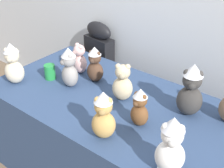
{
  "coord_description": "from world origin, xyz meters",
  "views": [
    {
      "loc": [
        1.09,
        -1.12,
        1.87
      ],
      "look_at": [
        0.0,
        0.25,
        0.84
      ],
      "focal_mm": 50.32,
      "sensor_mm": 36.0,
      "label": 1
    }
  ],
  "objects_px": {
    "teddy_bear_snow": "(171,146)",
    "teddy_bear_ash": "(69,68)",
    "display_table": "(112,141)",
    "instrument_case": "(100,71)",
    "teddy_bear_blush": "(80,59)",
    "party_cup_green": "(50,72)",
    "teddy_bear_cocoa": "(95,65)",
    "teddy_bear_charcoal": "(191,91)",
    "teddy_bear_chestnut": "(140,108)",
    "teddy_bear_cream": "(13,64)",
    "teddy_bear_honey": "(103,116)",
    "teddy_bear_sand": "(123,83)"
  },
  "relations": [
    {
      "from": "teddy_bear_blush",
      "to": "instrument_case",
      "type": "bearing_deg",
      "value": 130.15
    },
    {
      "from": "display_table",
      "to": "teddy_bear_ash",
      "type": "bearing_deg",
      "value": -172.94
    },
    {
      "from": "instrument_case",
      "to": "teddy_bear_snow",
      "type": "height_order",
      "value": "teddy_bear_snow"
    },
    {
      "from": "teddy_bear_blush",
      "to": "party_cup_green",
      "type": "height_order",
      "value": "teddy_bear_blush"
    },
    {
      "from": "display_table",
      "to": "teddy_bear_cocoa",
      "type": "xyz_separation_m",
      "value": [
        -0.25,
        0.12,
        0.49
      ]
    },
    {
      "from": "teddy_bear_cream",
      "to": "instrument_case",
      "type": "bearing_deg",
      "value": 53.76
    },
    {
      "from": "teddy_bear_cream",
      "to": "teddy_bear_ash",
      "type": "height_order",
      "value": "teddy_bear_cream"
    },
    {
      "from": "teddy_bear_blush",
      "to": "teddy_bear_cream",
      "type": "distance_m",
      "value": 0.48
    },
    {
      "from": "instrument_case",
      "to": "teddy_bear_ash",
      "type": "bearing_deg",
      "value": -59.5
    },
    {
      "from": "teddy_bear_cream",
      "to": "teddy_bear_snow",
      "type": "height_order",
      "value": "teddy_bear_snow"
    },
    {
      "from": "teddy_bear_blush",
      "to": "teddy_bear_cocoa",
      "type": "height_order",
      "value": "teddy_bear_cocoa"
    },
    {
      "from": "teddy_bear_cream",
      "to": "teddy_bear_honey",
      "type": "bearing_deg",
      "value": -35.74
    },
    {
      "from": "teddy_bear_chestnut",
      "to": "party_cup_green",
      "type": "height_order",
      "value": "teddy_bear_chestnut"
    },
    {
      "from": "teddy_bear_blush",
      "to": "teddy_bear_chestnut",
      "type": "relative_size",
      "value": 0.95
    },
    {
      "from": "teddy_bear_honey",
      "to": "party_cup_green",
      "type": "height_order",
      "value": "teddy_bear_honey"
    },
    {
      "from": "party_cup_green",
      "to": "teddy_bear_chestnut",
      "type": "bearing_deg",
      "value": -3.37
    },
    {
      "from": "teddy_bear_cocoa",
      "to": "teddy_bear_sand",
      "type": "bearing_deg",
      "value": -25.54
    },
    {
      "from": "teddy_bear_charcoal",
      "to": "teddy_bear_cocoa",
      "type": "bearing_deg",
      "value": 158.89
    },
    {
      "from": "teddy_bear_cream",
      "to": "teddy_bear_cocoa",
      "type": "height_order",
      "value": "teddy_bear_cream"
    },
    {
      "from": "teddy_bear_cream",
      "to": "teddy_bear_snow",
      "type": "xyz_separation_m",
      "value": [
        1.3,
        -0.06,
        0.01
      ]
    },
    {
      "from": "instrument_case",
      "to": "teddy_bear_charcoal",
      "type": "distance_m",
      "value": 1.23
    },
    {
      "from": "teddy_bear_cocoa",
      "to": "instrument_case",
      "type": "bearing_deg",
      "value": 116.0
    },
    {
      "from": "teddy_bear_cocoa",
      "to": "teddy_bear_charcoal",
      "type": "height_order",
      "value": "teddy_bear_charcoal"
    },
    {
      "from": "teddy_bear_honey",
      "to": "party_cup_green",
      "type": "relative_size",
      "value": 2.69
    },
    {
      "from": "teddy_bear_charcoal",
      "to": "teddy_bear_chestnut",
      "type": "relative_size",
      "value": 1.4
    },
    {
      "from": "display_table",
      "to": "teddy_bear_charcoal",
      "type": "height_order",
      "value": "teddy_bear_charcoal"
    },
    {
      "from": "teddy_bear_blush",
      "to": "teddy_bear_charcoal",
      "type": "bearing_deg",
      "value": 18.6
    },
    {
      "from": "teddy_bear_ash",
      "to": "party_cup_green",
      "type": "xyz_separation_m",
      "value": [
        -0.19,
        -0.02,
        -0.09
      ]
    },
    {
      "from": "instrument_case",
      "to": "party_cup_green",
      "type": "relative_size",
      "value": 8.77
    },
    {
      "from": "teddy_bear_blush",
      "to": "teddy_bear_honey",
      "type": "xyz_separation_m",
      "value": [
        0.63,
        -0.47,
        0.03
      ]
    },
    {
      "from": "teddy_bear_cocoa",
      "to": "teddy_bear_chestnut",
      "type": "relative_size",
      "value": 1.1
    },
    {
      "from": "display_table",
      "to": "teddy_bear_blush",
      "type": "distance_m",
      "value": 0.65
    },
    {
      "from": "teddy_bear_snow",
      "to": "teddy_bear_sand",
      "type": "relative_size",
      "value": 1.22
    },
    {
      "from": "teddy_bear_cocoa",
      "to": "teddy_bear_honey",
      "type": "xyz_separation_m",
      "value": [
        0.45,
        -0.44,
        0.01
      ]
    },
    {
      "from": "teddy_bear_snow",
      "to": "teddy_bear_honey",
      "type": "xyz_separation_m",
      "value": [
        -0.41,
        -0.0,
        -0.01
      ]
    },
    {
      "from": "teddy_bear_snow",
      "to": "teddy_bear_ash",
      "type": "bearing_deg",
      "value": 136.49
    },
    {
      "from": "teddy_bear_snow",
      "to": "teddy_bear_sand",
      "type": "xyz_separation_m",
      "value": [
        -0.56,
        0.37,
        -0.03
      ]
    },
    {
      "from": "teddy_bear_charcoal",
      "to": "teddy_bear_cream",
      "type": "bearing_deg",
      "value": 175.32
    },
    {
      "from": "instrument_case",
      "to": "teddy_bear_cocoa",
      "type": "relative_size",
      "value": 3.56
    },
    {
      "from": "teddy_bear_ash",
      "to": "teddy_bear_chestnut",
      "type": "bearing_deg",
      "value": 17.72
    },
    {
      "from": "teddy_bear_cocoa",
      "to": "display_table",
      "type": "bearing_deg",
      "value": -37.38
    },
    {
      "from": "teddy_bear_cream",
      "to": "party_cup_green",
      "type": "relative_size",
      "value": 2.8
    },
    {
      "from": "teddy_bear_cocoa",
      "to": "teddy_bear_sand",
      "type": "height_order",
      "value": "teddy_bear_cocoa"
    },
    {
      "from": "teddy_bear_cocoa",
      "to": "teddy_bear_cream",
      "type": "bearing_deg",
      "value": -150.92
    },
    {
      "from": "teddy_bear_snow",
      "to": "teddy_bear_honey",
      "type": "height_order",
      "value": "teddy_bear_snow"
    },
    {
      "from": "display_table",
      "to": "instrument_case",
      "type": "xyz_separation_m",
      "value": [
        -0.62,
        0.59,
        0.13
      ]
    },
    {
      "from": "instrument_case",
      "to": "teddy_bear_cream",
      "type": "xyz_separation_m",
      "value": [
        -0.07,
        -0.84,
        0.39
      ]
    },
    {
      "from": "teddy_bear_snow",
      "to": "party_cup_green",
      "type": "height_order",
      "value": "teddy_bear_snow"
    },
    {
      "from": "teddy_bear_ash",
      "to": "instrument_case",
      "type": "bearing_deg",
      "value": 137.03
    },
    {
      "from": "teddy_bear_ash",
      "to": "party_cup_green",
      "type": "relative_size",
      "value": 2.67
    }
  ]
}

